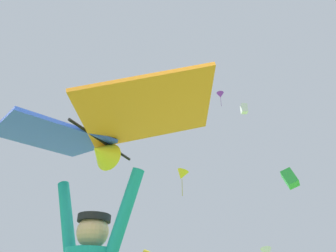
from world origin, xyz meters
The scene contains 6 objects.
held_stunt_kite centered at (-0.24, 0.02, 2.28)m, with size 2.19×1.16×0.44m.
distant_kite_blue_mid_right centered at (-4.87, 14.05, 13.06)m, with size 1.11×1.06×1.44m.
distant_kite_green_overhead_distant centered at (-0.18, 21.85, 8.99)m, with size 1.19×1.06×1.57m.
distant_kite_white_high_right centered at (-2.69, 21.54, 15.51)m, with size 0.69×0.70×0.83m.
distant_kite_yellow_high_left centered at (-11.04, 27.43, 12.90)m, with size 1.89×1.78×3.02m.
distant_kite_purple_far_center centered at (-4.79, 22.25, 17.98)m, with size 0.95×0.95×1.51m.
Camera 1 is at (1.27, -1.77, 1.05)m, focal length 33.90 mm.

